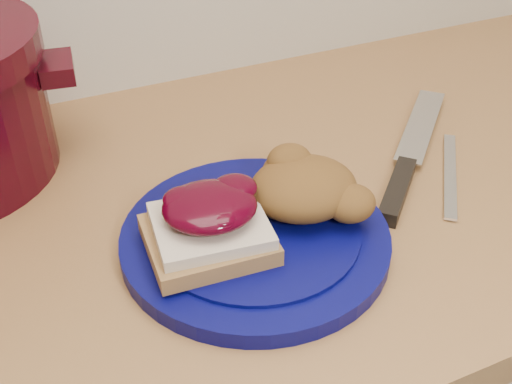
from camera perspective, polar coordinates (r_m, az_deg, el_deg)
name	(u,v)px	position (r m, az deg, el deg)	size (l,w,h in m)	color
plate	(255,239)	(0.64, -0.07, -4.18)	(0.27, 0.27, 0.02)	#05064A
sandwich	(209,224)	(0.60, -4.18, -2.85)	(0.12, 0.11, 0.06)	olive
stuffing_mound	(303,188)	(0.64, 4.24, 0.35)	(0.11, 0.09, 0.05)	brown
chef_knife	(404,171)	(0.75, 13.05, 1.86)	(0.24, 0.23, 0.02)	black
butter_knife	(450,174)	(0.77, 16.86, 1.55)	(0.17, 0.01, 0.00)	silver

